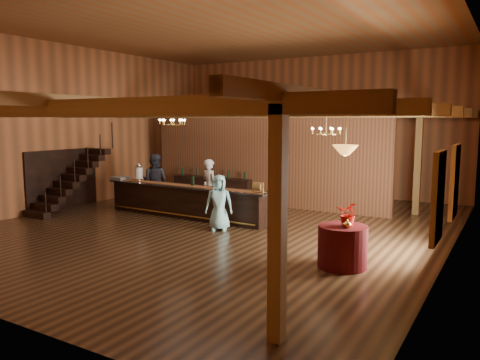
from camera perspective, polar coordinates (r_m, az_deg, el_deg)
The scene contains 29 objects.
floor at distance 13.43m, azimuth -2.41°, elevation -5.53°, with size 14.00×14.00×0.00m, color #52361F.
ceiling at distance 13.33m, azimuth -2.54°, elevation 18.19°, with size 14.00×14.00×0.00m, color brown.
wall_back at distance 19.33m, azimuth 9.03°, elevation 6.55°, with size 12.00×0.10×5.50m, color #B36437.
wall_left at distance 17.13m, azimuth -19.62°, elevation 6.12°, with size 0.10×14.00×5.50m, color #B36437.
wall_right at distance 11.02m, azimuth 24.77°, elevation 5.41°, with size 0.10×14.00×5.50m, color #B36437.
beam_grid at distance 13.52m, azimuth -1.29°, elevation 8.40°, with size 11.90×13.90×0.39m.
support_posts at distance 12.75m, azimuth -3.67°, elevation 1.06°, with size 9.20×10.20×3.20m.
partition_wall at distance 16.43m, azimuth 2.79°, elevation 2.31°, with size 9.00×0.18×3.10m, color brown.
window_right_front at distance 9.55m, azimuth 23.06°, elevation -1.95°, with size 0.12×1.05×1.75m, color white.
window_right_back at distance 12.10m, azimuth 24.73°, elevation -0.18°, with size 0.12×1.05×1.75m, color white.
staircase at distance 16.36m, azimuth -20.11°, elevation -0.09°, with size 1.00×2.80×2.00m.
backroom_boxes at distance 18.24m, azimuth 6.29°, elevation -0.45°, with size 4.10×0.60×1.10m.
tasting_bar at distance 14.55m, azimuth -6.69°, elevation -2.57°, with size 5.92×0.94×0.99m.
beverage_dispenser at distance 15.81m, azimuth -12.25°, elevation 0.93°, with size 0.26×0.26×0.60m.
glass_rack_tray at distance 16.32m, azimuth -14.38°, elevation 0.22°, with size 0.50×0.50×0.10m, color gray.
raffle_drum at distance 12.92m, azimuth 2.21°, elevation -0.81°, with size 0.34×0.24×0.30m.
bar_bottle_0 at distance 14.43m, azimuth -5.88°, elevation -0.09°, with size 0.07×0.07×0.30m, color black.
bar_bottle_1 at distance 14.40m, azimuth -5.74°, elevation -0.10°, with size 0.07×0.07×0.30m, color black.
backbar_shelf at distance 17.32m, azimuth -3.36°, elevation -1.12°, with size 3.16×0.49×0.89m, color black.
round_table at distance 9.84m, azimuth 12.39°, elevation -7.92°, with size 1.00×1.00×0.86m, color #550E10.
chandelier_left at distance 14.65m, azimuth -8.26°, elevation 7.03°, with size 0.80×0.80×0.43m.
chandelier_right at distance 12.55m, azimuth 10.44°, elevation 5.94°, with size 0.80×0.80×0.65m.
pendant_lamp at distance 9.52m, azimuth 12.71°, elevation 3.60°, with size 0.52×0.52×0.90m.
bartender at distance 14.88m, azimuth -3.70°, elevation -0.83°, with size 0.64×0.42×1.76m, color white.
staff_second at distance 16.14m, azimuth -10.35°, elevation -0.11°, with size 0.90×0.70×1.86m, color #292B36.
guest at distance 12.71m, azimuth -2.57°, elevation -2.76°, with size 0.75×0.49×1.53m, color #98E3EC.
floor_plant at distance 15.76m, azimuth 12.13°, elevation -1.42°, with size 0.70×0.56×1.27m, color #2F601C.
table_flowers at distance 9.67m, azimuth 13.11°, elevation -4.03°, with size 0.46×0.40×0.51m, color #BC0E04.
table_vase at distance 9.53m, azimuth 12.92°, elevation -4.88°, with size 0.14×0.14×0.28m, color gold.
Camera 1 is at (7.17, -10.96, 3.00)m, focal length 35.00 mm.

